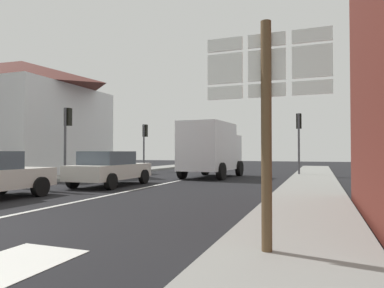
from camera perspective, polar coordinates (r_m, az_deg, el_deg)
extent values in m
plane|color=black|center=(15.66, -4.78, -6.61)|extent=(80.00, 80.00, 0.00)
cube|color=gray|center=(12.21, 18.82, -7.72)|extent=(2.22, 44.00, 0.14)
cube|color=gray|center=(17.74, -26.51, -5.62)|extent=(2.22, 44.00, 0.14)
cube|color=silver|center=(12.17, -12.85, -8.08)|extent=(0.16, 12.00, 0.01)
cube|color=silver|center=(25.10, -26.41, 1.80)|extent=(8.83, 7.94, 5.50)
pyramid|color=#4C231E|center=(25.56, -26.33, 10.12)|extent=(9.27, 8.34, 1.91)
cube|color=silver|center=(28.43, -19.74, -3.44)|extent=(5.30, 1.20, 0.70)
cylinder|color=black|center=(13.55, -29.10, -5.92)|extent=(0.22, 0.64, 0.64)
cylinder|color=black|center=(12.28, -23.74, -6.47)|extent=(0.22, 0.64, 0.64)
cube|color=beige|center=(15.14, -13.25, -4.41)|extent=(1.81, 4.22, 0.60)
cube|color=#47515B|center=(14.91, -13.76, -2.24)|extent=(1.58, 2.12, 0.55)
cylinder|color=black|center=(16.76, -13.29, -5.13)|extent=(0.23, 0.64, 0.64)
cylinder|color=black|center=(15.89, -7.95, -5.36)|extent=(0.23, 0.64, 0.64)
cylinder|color=black|center=(14.57, -19.06, -5.68)|extent=(0.23, 0.64, 0.64)
cylinder|color=black|center=(13.56, -13.22, -6.05)|extent=(0.23, 0.64, 0.64)
cube|color=silver|center=(18.97, 2.61, -0.39)|extent=(2.41, 3.82, 2.60)
cube|color=silver|center=(21.32, 5.01, -1.29)|extent=(2.16, 1.42, 2.00)
cube|color=#47515B|center=(21.38, 5.05, 0.85)|extent=(1.76, 0.20, 0.70)
cylinder|color=black|center=(21.67, 2.21, -3.94)|extent=(0.33, 0.91, 0.90)
cylinder|color=black|center=(20.97, 7.83, -4.02)|extent=(0.33, 0.91, 0.90)
cylinder|color=black|center=(18.55, -1.62, -4.39)|extent=(0.33, 0.91, 0.90)
cylinder|color=black|center=(17.73, 4.85, -4.53)|extent=(0.33, 0.91, 0.90)
cylinder|color=brown|center=(4.69, 12.18, 0.56)|extent=(0.14, 0.14, 3.20)
cube|color=white|center=(5.08, 5.43, 15.99)|extent=(0.50, 0.03, 0.18)
cube|color=black|center=(5.10, 5.49, 15.93)|extent=(0.43, 0.01, 0.13)
cube|color=white|center=(4.99, 5.44, 12.26)|extent=(0.50, 0.03, 0.42)
cube|color=black|center=(5.01, 5.50, 12.21)|extent=(0.43, 0.01, 0.32)
cube|color=white|center=(4.92, 5.45, 8.41)|extent=(0.50, 0.03, 0.18)
cube|color=black|center=(4.94, 5.51, 8.38)|extent=(0.43, 0.01, 0.13)
cube|color=white|center=(4.97, 12.18, 16.41)|extent=(0.50, 0.03, 0.18)
cube|color=black|center=(4.99, 12.22, 16.34)|extent=(0.43, 0.01, 0.13)
cube|color=white|center=(4.88, 12.20, 12.60)|extent=(0.50, 0.03, 0.42)
cube|color=black|center=(4.90, 12.24, 12.55)|extent=(0.43, 0.01, 0.32)
cube|color=white|center=(4.81, 12.22, 8.67)|extent=(0.50, 0.03, 0.18)
cube|color=black|center=(4.83, 12.26, 8.63)|extent=(0.43, 0.01, 0.13)
cube|color=white|center=(4.93, 19.17, 16.61)|extent=(0.50, 0.03, 0.18)
cube|color=black|center=(4.95, 19.17, 16.54)|extent=(0.43, 0.01, 0.13)
cube|color=white|center=(4.84, 19.20, 12.77)|extent=(0.50, 0.03, 0.42)
cube|color=black|center=(4.85, 19.20, 12.72)|extent=(0.43, 0.01, 0.32)
cube|color=white|center=(4.76, 19.23, 8.80)|extent=(0.50, 0.03, 0.18)
cube|color=black|center=(4.78, 19.23, 8.76)|extent=(0.43, 0.01, 0.13)
cylinder|color=#47474C|center=(25.54, -7.96, -0.65)|extent=(0.12, 0.12, 3.46)
cube|color=black|center=(25.76, -7.74, 2.20)|extent=(0.30, 0.28, 0.90)
sphere|color=red|center=(25.90, -7.59, 2.77)|extent=(0.18, 0.18, 0.18)
sphere|color=#3C2303|center=(25.88, -7.59, 2.16)|extent=(0.18, 0.18, 0.18)
sphere|color=black|center=(25.87, -7.60, 1.54)|extent=(0.18, 0.18, 0.18)
cylinder|color=#47474C|center=(18.59, -20.21, 0.00)|extent=(0.12, 0.12, 3.69)
cube|color=black|center=(18.83, -19.79, 4.23)|extent=(0.30, 0.28, 0.90)
sphere|color=red|center=(18.96, -19.51, 5.01)|extent=(0.18, 0.18, 0.18)
sphere|color=#3C2303|center=(18.93, -19.51, 4.17)|extent=(0.18, 0.18, 0.18)
sphere|color=black|center=(18.91, -19.52, 3.32)|extent=(0.18, 0.18, 0.18)
cylinder|color=#47474C|center=(21.38, 17.22, -0.12)|extent=(0.12, 0.12, 3.74)
cube|color=black|center=(21.66, 17.22, 3.62)|extent=(0.30, 0.28, 0.90)
sphere|color=red|center=(21.82, 17.24, 4.30)|extent=(0.18, 0.18, 0.18)
sphere|color=#3C2303|center=(21.80, 17.24, 3.57)|extent=(0.18, 0.18, 0.18)
sphere|color=black|center=(21.77, 17.25, 2.83)|extent=(0.18, 0.18, 0.18)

